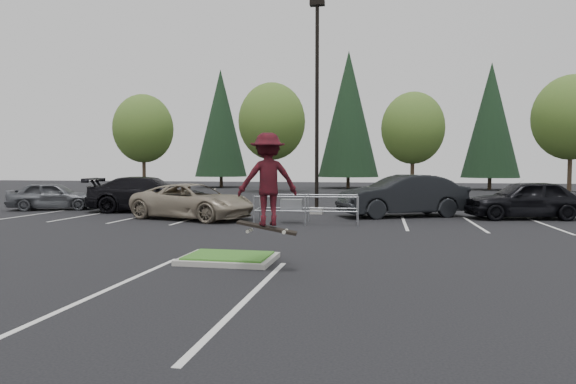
% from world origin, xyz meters
% --- Properties ---
extents(ground, '(120.00, 120.00, 0.00)m').
position_xyz_m(ground, '(0.00, 0.00, 0.00)').
color(ground, black).
rests_on(ground, ground).
extents(grass_median, '(2.20, 1.60, 0.16)m').
position_xyz_m(grass_median, '(0.00, 0.00, 0.08)').
color(grass_median, '#A19F96').
rests_on(grass_median, ground).
extents(stall_lines, '(22.62, 17.60, 0.01)m').
position_xyz_m(stall_lines, '(-1.35, 6.02, 0.00)').
color(stall_lines, silver).
rests_on(stall_lines, ground).
extents(light_pole, '(0.70, 0.60, 10.12)m').
position_xyz_m(light_pole, '(0.50, 12.00, 4.56)').
color(light_pole, '#A19F96').
rests_on(light_pole, ground).
extents(decid_a, '(5.44, 5.44, 8.91)m').
position_xyz_m(decid_a, '(-18.01, 30.03, 5.58)').
color(decid_a, '#38281C').
rests_on(decid_a, ground).
extents(decid_b, '(5.89, 5.89, 9.64)m').
position_xyz_m(decid_b, '(-6.01, 30.53, 6.04)').
color(decid_b, '#38281C').
rests_on(decid_b, ground).
extents(decid_c, '(5.12, 5.12, 8.38)m').
position_xyz_m(decid_c, '(5.99, 29.83, 5.25)').
color(decid_c, '#38281C').
rests_on(decid_c, ground).
extents(decid_d, '(5.76, 5.76, 9.43)m').
position_xyz_m(decid_d, '(17.99, 30.33, 5.91)').
color(decid_d, '#38281C').
rests_on(decid_d, ground).
extents(conif_a, '(5.72, 5.72, 13.00)m').
position_xyz_m(conif_a, '(-14.00, 40.00, 7.10)').
color(conif_a, '#38281C').
rests_on(conif_a, ground).
extents(conif_b, '(6.38, 6.38, 14.50)m').
position_xyz_m(conif_b, '(0.00, 40.50, 7.85)').
color(conif_b, '#38281C').
rests_on(conif_b, ground).
extents(conif_c, '(5.50, 5.50, 12.50)m').
position_xyz_m(conif_c, '(14.00, 39.50, 6.85)').
color(conif_c, '#38281C').
rests_on(conif_c, ground).
extents(cart_corral, '(4.19, 1.77, 1.16)m').
position_xyz_m(cart_corral, '(0.18, 7.96, 0.73)').
color(cart_corral, gray).
rests_on(cart_corral, ground).
extents(skateboarder, '(1.46, 1.17, 2.17)m').
position_xyz_m(skateboarder, '(1.20, -1.00, 1.99)').
color(skateboarder, black).
rests_on(skateboarder, ground).
extents(car_l_tan, '(6.04, 4.02, 1.54)m').
position_xyz_m(car_l_tan, '(-4.50, 8.72, 0.77)').
color(car_l_tan, gray).
rests_on(car_l_tan, ground).
extents(car_l_black, '(6.46, 3.58, 1.77)m').
position_xyz_m(car_l_black, '(-8.00, 11.50, 0.88)').
color(car_l_black, black).
rests_on(car_l_black, ground).
extents(car_l_grey, '(4.71, 3.26, 1.49)m').
position_xyz_m(car_l_grey, '(-13.50, 11.50, 0.74)').
color(car_l_grey, '#4D4F54').
rests_on(car_l_grey, ground).
extents(car_r_charc, '(6.09, 4.22, 1.90)m').
position_xyz_m(car_r_charc, '(4.50, 11.50, 0.95)').
color(car_r_charc, black).
rests_on(car_r_charc, ground).
extents(car_r_black, '(5.27, 2.86, 1.70)m').
position_xyz_m(car_r_black, '(9.73, 11.50, 0.85)').
color(car_r_black, black).
rests_on(car_r_black, ground).
extents(car_far_silver, '(5.71, 3.64, 1.54)m').
position_xyz_m(car_far_silver, '(4.38, 22.00, 0.77)').
color(car_far_silver, '#B1B1AB').
rests_on(car_far_silver, ground).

